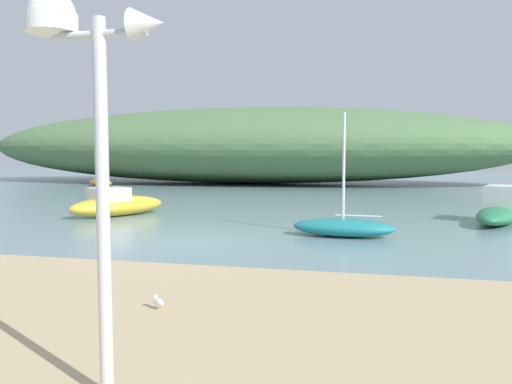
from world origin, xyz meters
The scene contains 8 objects.
ground_plane centered at (0.00, 0.00, 0.00)m, with size 120.00×120.00×0.00m, color gray.
distant_hill centered at (-5.70, 27.94, 3.15)m, with size 47.02×14.96×6.29m, color #517547.
mast_structure centered at (2.37, -8.77, 3.12)m, with size 1.28×0.45×3.64m.
motorboat_east_reach centered at (-4.82, 4.80, 0.46)m, with size 3.20×4.12×1.12m.
sailboat_inner_mooring centered at (-15.19, 21.18, 0.28)m, with size 2.97×2.17×3.32m.
motorboat_far_right centered at (9.32, 5.95, 0.47)m, with size 2.78×4.36×1.31m.
sailboat_outer_mooring centered at (4.12, 1.82, 0.29)m, with size 3.02×1.29×3.61m.
seagull_near_waterline centered at (1.97, -6.32, 0.32)m, with size 0.26×0.18×0.20m.
Camera 1 is at (4.87, -12.69, 2.40)m, focal length 34.63 mm.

